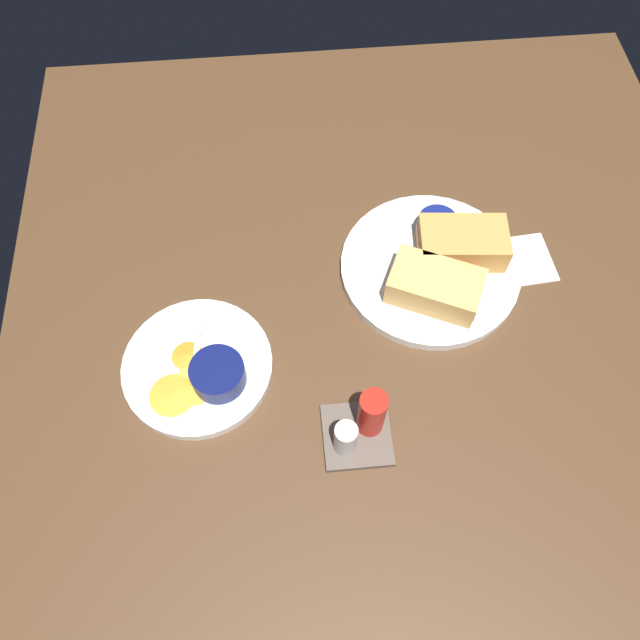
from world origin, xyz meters
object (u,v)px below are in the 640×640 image
object	(u,v)px
sandwich_half_near	(435,286)
condiment_caddy	(361,426)
spoon_by_gravy_ramekin	(198,334)
plate_chips_companion	(198,366)
plate_sandwich_main	(430,268)
ramekin_dark_sauce	(437,226)
spoon_by_dark_ramekin	(444,259)
ramekin_light_gravy	(218,374)
sandwich_half_far	(462,243)

from	to	relation	value
sandwich_half_near	condiment_caddy	xyz separation A→B (cm)	(13.12, 19.74, -0.59)
spoon_by_gravy_ramekin	sandwich_half_near	bearing A→B (deg)	-174.11
plate_chips_companion	condiment_caddy	size ratio (longest dim) A/B	2.21
plate_sandwich_main	ramekin_dark_sauce	size ratio (longest dim) A/B	4.46
sandwich_half_near	spoon_by_gravy_ramekin	distance (cm)	34.57
spoon_by_dark_ramekin	ramekin_dark_sauce	bearing A→B (deg)	-85.45
spoon_by_dark_ramekin	plate_chips_companion	bearing A→B (deg)	20.59
sandwich_half_near	condiment_caddy	world-z (taller)	condiment_caddy
sandwich_half_near	ramekin_light_gravy	bearing A→B (deg)	18.89
plate_sandwich_main	condiment_caddy	distance (cm)	28.56
ramekin_dark_sauce	plate_chips_companion	world-z (taller)	ramekin_dark_sauce
ramekin_light_gravy	spoon_by_gravy_ramekin	distance (cm)	7.92
sandwich_half_near	spoon_by_dark_ramekin	distance (cm)	6.84
spoon_by_dark_ramekin	ramekin_light_gravy	distance (cm)	38.07
sandwich_half_near	ramekin_dark_sauce	distance (cm)	11.28
ramekin_dark_sauce	ramekin_light_gravy	world-z (taller)	ramekin_light_gravy
ramekin_dark_sauce	condiment_caddy	world-z (taller)	condiment_caddy
sandwich_half_far	ramekin_light_gravy	bearing A→B (deg)	25.87
sandwich_half_near	plate_chips_companion	size ratio (longest dim) A/B	0.72
spoon_by_dark_ramekin	ramekin_light_gravy	bearing A→B (deg)	25.96
plate_sandwich_main	sandwich_half_far	xyz separation A→B (cm)	(-4.77, -1.99, 3.20)
spoon_by_dark_ramekin	spoon_by_gravy_ramekin	distance (cm)	38.31
plate_sandwich_main	sandwich_half_near	world-z (taller)	sandwich_half_near
ramekin_light_gravy	ramekin_dark_sauce	bearing A→B (deg)	-147.23
sandwich_half_far	condiment_caddy	bearing A→B (deg)	55.36
spoon_by_gravy_ramekin	sandwich_half_far	bearing A→B (deg)	-164.99
ramekin_dark_sauce	spoon_by_dark_ramekin	size ratio (longest dim) A/B	0.61
ramekin_light_gravy	sandwich_half_near	bearing A→B (deg)	-161.11
plate_chips_companion	sandwich_half_near	bearing A→B (deg)	-166.77
ramekin_dark_sauce	sandwich_half_near	bearing A→B (deg)	77.78
condiment_caddy	sandwich_half_far	bearing A→B (deg)	-124.64
sandwich_half_far	condiment_caddy	distance (cm)	32.66
ramekin_dark_sauce	spoon_by_dark_ramekin	bearing A→B (deg)	94.55
spoon_by_gravy_ramekin	plate_chips_companion	bearing A→B (deg)	87.16
sandwich_half_far	spoon_by_dark_ramekin	distance (cm)	3.55
sandwich_half_far	ramekin_dark_sauce	world-z (taller)	sandwich_half_far
ramekin_light_gravy	condiment_caddy	distance (cm)	20.38
plate_chips_companion	condiment_caddy	world-z (taller)	condiment_caddy
ramekin_dark_sauce	plate_chips_companion	bearing A→B (deg)	27.38
sandwich_half_near	sandwich_half_far	bearing A→B (deg)	-127.34
sandwich_half_near	plate_chips_companion	distance (cm)	35.64
condiment_caddy	ramekin_dark_sauce	bearing A→B (deg)	-116.76
sandwich_half_near	plate_chips_companion	xyz separation A→B (cm)	(34.56, 8.12, -3.20)
ramekin_light_gravy	condiment_caddy	size ratio (longest dim) A/B	0.78
plate_sandwich_main	spoon_by_gravy_ramekin	world-z (taller)	spoon_by_gravy_ramekin
ramekin_dark_sauce	ramekin_light_gravy	distance (cm)	40.19
plate_sandwich_main	spoon_by_dark_ramekin	bearing A→B (deg)	-159.91
ramekin_dark_sauce	condiment_caddy	xyz separation A→B (cm)	(15.51, 30.75, 0.01)
plate_chips_companion	spoon_by_gravy_ramekin	world-z (taller)	spoon_by_gravy_ramekin
plate_chips_companion	ramekin_dark_sauce	bearing A→B (deg)	-152.62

